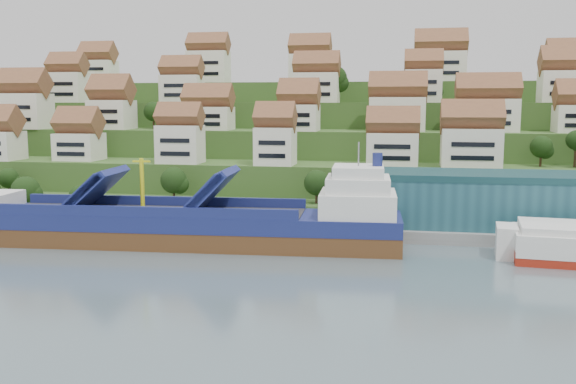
# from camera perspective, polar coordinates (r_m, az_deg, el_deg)

# --- Properties ---
(ground) EXTENTS (300.00, 300.00, 0.00)m
(ground) POSITION_cam_1_polar(r_m,az_deg,el_deg) (112.76, -4.62, -4.92)
(ground) COLOR slate
(ground) RESTS_ON ground
(quay) EXTENTS (180.00, 14.00, 2.20)m
(quay) POSITION_cam_1_polar(r_m,az_deg,el_deg) (123.73, 6.21, -3.26)
(quay) COLOR gray
(quay) RESTS_ON ground
(hillside) EXTENTS (260.00, 128.00, 31.00)m
(hillside) POSITION_cam_1_polar(r_m,az_deg,el_deg) (212.08, 2.68, 4.07)
(hillside) COLOR #2D4C1E
(hillside) RESTS_ON ground
(hillside_village) EXTENTS (159.27, 63.35, 29.63)m
(hillside_village) POSITION_cam_1_polar(r_m,az_deg,el_deg) (168.75, 0.99, 7.72)
(hillside_village) COLOR white
(hillside_village) RESTS_ON ground
(hillside_trees) EXTENTS (138.67, 62.91, 32.15)m
(hillside_trees) POSITION_cam_1_polar(r_m,az_deg,el_deg) (157.46, -4.59, 5.10)
(hillside_trees) COLOR #1C3812
(hillside_trees) RESTS_ON ground
(warehouse) EXTENTS (60.00, 15.00, 10.00)m
(warehouse) POSITION_cam_1_polar(r_m,az_deg,el_deg) (126.47, 20.94, -0.70)
(warehouse) COLOR #245663
(warehouse) RESTS_ON quay
(flagpole) EXTENTS (1.28, 0.16, 8.00)m
(flagpole) POSITION_cam_1_polar(r_m,az_deg,el_deg) (117.97, 5.15, -0.95)
(flagpole) COLOR gray
(flagpole) RESTS_ON quay
(cargo_ship) EXTENTS (83.09, 17.70, 18.35)m
(cargo_ship) POSITION_cam_1_polar(r_m,az_deg,el_deg) (115.47, -9.67, -2.95)
(cargo_ship) COLOR brown
(cargo_ship) RESTS_ON ground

